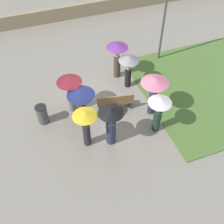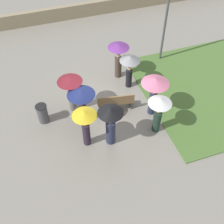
{
  "view_description": "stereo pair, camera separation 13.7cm",
  "coord_description": "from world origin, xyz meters",
  "px_view_note": "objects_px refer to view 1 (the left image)",
  "views": [
    {
      "loc": [
        2.47,
        8.92,
        9.48
      ],
      "look_at": [
        -0.21,
        1.49,
        0.93
      ],
      "focal_mm": 45.0,
      "sensor_mm": 36.0,
      "label": 1
    },
    {
      "loc": [
        2.34,
        8.97,
        9.48
      ],
      "look_at": [
        -0.21,
        1.49,
        0.93
      ],
      "focal_mm": 45.0,
      "sensor_mm": 36.0,
      "label": 2
    }
  ],
  "objects_px": {
    "crowd_person_pink": "(154,87)",
    "crowd_person_purple": "(117,55)",
    "lamp_post": "(166,4)",
    "park_bench": "(115,102)",
    "crowd_person_white": "(159,109)",
    "crowd_person_grey": "(129,64)",
    "crowd_person_maroon": "(70,87)",
    "trash_bin": "(42,114)",
    "crowd_person_yellow": "(85,122)",
    "crowd_person_black": "(111,120)",
    "crowd_person_navy": "(81,98)"
  },
  "relations": [
    {
      "from": "crowd_person_pink",
      "to": "crowd_person_purple",
      "type": "relative_size",
      "value": 1.04
    },
    {
      "from": "crowd_person_purple",
      "to": "crowd_person_grey",
      "type": "bearing_deg",
      "value": 118.52
    },
    {
      "from": "park_bench",
      "to": "crowd_person_maroon",
      "type": "height_order",
      "value": "crowd_person_maroon"
    },
    {
      "from": "trash_bin",
      "to": "crowd_person_grey",
      "type": "height_order",
      "value": "crowd_person_grey"
    },
    {
      "from": "lamp_post",
      "to": "crowd_person_white",
      "type": "bearing_deg",
      "value": 62.43
    },
    {
      "from": "trash_bin",
      "to": "crowd_person_black",
      "type": "bearing_deg",
      "value": 140.16
    },
    {
      "from": "park_bench",
      "to": "crowd_person_white",
      "type": "xyz_separation_m",
      "value": [
        -1.23,
        1.72,
        0.83
      ]
    },
    {
      "from": "crowd_person_black",
      "to": "crowd_person_white",
      "type": "relative_size",
      "value": 1.08
    },
    {
      "from": "park_bench",
      "to": "crowd_person_yellow",
      "type": "xyz_separation_m",
      "value": [
        1.76,
        1.46,
        0.89
      ]
    },
    {
      "from": "trash_bin",
      "to": "crowd_person_black",
      "type": "height_order",
      "value": "crowd_person_black"
    },
    {
      "from": "crowd_person_pink",
      "to": "crowd_person_white",
      "type": "xyz_separation_m",
      "value": [
        0.24,
        1.0,
        -0.23
      ]
    },
    {
      "from": "crowd_person_pink",
      "to": "crowd_person_black",
      "type": "xyz_separation_m",
      "value": [
        2.28,
        0.97,
        -0.19
      ]
    },
    {
      "from": "crowd_person_navy",
      "to": "crowd_person_purple",
      "type": "relative_size",
      "value": 0.92
    },
    {
      "from": "lamp_post",
      "to": "crowd_person_pink",
      "type": "height_order",
      "value": "lamp_post"
    },
    {
      "from": "lamp_post",
      "to": "crowd_person_pink",
      "type": "bearing_deg",
      "value": 58.97
    },
    {
      "from": "crowd_person_pink",
      "to": "crowd_person_navy",
      "type": "bearing_deg",
      "value": -140.19
    },
    {
      "from": "crowd_person_black",
      "to": "crowd_person_purple",
      "type": "xyz_separation_m",
      "value": [
        -1.72,
        -3.9,
        -0.02
      ]
    },
    {
      "from": "crowd_person_grey",
      "to": "crowd_person_purple",
      "type": "bearing_deg",
      "value": 59.27
    },
    {
      "from": "crowd_person_yellow",
      "to": "crowd_person_maroon",
      "type": "height_order",
      "value": "crowd_person_yellow"
    },
    {
      "from": "crowd_person_navy",
      "to": "crowd_person_white",
      "type": "xyz_separation_m",
      "value": [
        -2.79,
        1.56,
        -0.08
      ]
    },
    {
      "from": "lamp_post",
      "to": "crowd_person_white",
      "type": "distance_m",
      "value": 5.46
    },
    {
      "from": "crowd_person_purple",
      "to": "crowd_person_maroon",
      "type": "distance_m",
      "value": 3.16
    },
    {
      "from": "crowd_person_pink",
      "to": "crowd_person_navy",
      "type": "distance_m",
      "value": 3.09
    },
    {
      "from": "trash_bin",
      "to": "crowd_person_grey",
      "type": "relative_size",
      "value": 0.51
    },
    {
      "from": "crowd_person_pink",
      "to": "crowd_person_yellow",
      "type": "bearing_deg",
      "value": -116.92
    },
    {
      "from": "crowd_person_maroon",
      "to": "crowd_person_white",
      "type": "distance_m",
      "value": 3.88
    },
    {
      "from": "crowd_person_white",
      "to": "crowd_person_grey",
      "type": "height_order",
      "value": "crowd_person_white"
    },
    {
      "from": "park_bench",
      "to": "trash_bin",
      "type": "xyz_separation_m",
      "value": [
        3.25,
        -0.35,
        -0.0
      ]
    },
    {
      "from": "trash_bin",
      "to": "crowd_person_yellow",
      "type": "distance_m",
      "value": 2.51
    },
    {
      "from": "crowd_person_white",
      "to": "trash_bin",
      "type": "bearing_deg",
      "value": 91.4
    },
    {
      "from": "crowd_person_black",
      "to": "crowd_person_grey",
      "type": "distance_m",
      "value": 3.58
    },
    {
      "from": "crowd_person_navy",
      "to": "crowd_person_grey",
      "type": "xyz_separation_m",
      "value": [
        -2.71,
        -1.47,
        -0.03
      ]
    },
    {
      "from": "trash_bin",
      "to": "crowd_person_purple",
      "type": "distance_m",
      "value": 4.64
    },
    {
      "from": "park_bench",
      "to": "crowd_person_maroon",
      "type": "bearing_deg",
      "value": -8.78
    },
    {
      "from": "crowd_person_yellow",
      "to": "crowd_person_black",
      "type": "relative_size",
      "value": 0.95
    },
    {
      "from": "trash_bin",
      "to": "crowd_person_white",
      "type": "xyz_separation_m",
      "value": [
        -4.48,
        2.07,
        0.83
      ]
    },
    {
      "from": "crowd_person_white",
      "to": "park_bench",
      "type": "bearing_deg",
      "value": 61.73
    },
    {
      "from": "crowd_person_black",
      "to": "crowd_person_maroon",
      "type": "distance_m",
      "value": 2.56
    },
    {
      "from": "park_bench",
      "to": "crowd_person_maroon",
      "type": "distance_m",
      "value": 2.16
    },
    {
      "from": "crowd_person_maroon",
      "to": "crowd_person_white",
      "type": "xyz_separation_m",
      "value": [
        -3.07,
        2.37,
        -0.09
      ]
    },
    {
      "from": "crowd_person_yellow",
      "to": "crowd_person_black",
      "type": "height_order",
      "value": "crowd_person_black"
    },
    {
      "from": "park_bench",
      "to": "crowd_person_pink",
      "type": "xyz_separation_m",
      "value": [
        -1.47,
        0.72,
        1.06
      ]
    },
    {
      "from": "trash_bin",
      "to": "crowd_person_grey",
      "type": "distance_m",
      "value": 4.59
    },
    {
      "from": "crowd_person_maroon",
      "to": "crowd_person_grey",
      "type": "height_order",
      "value": "crowd_person_maroon"
    },
    {
      "from": "crowd_person_maroon",
      "to": "trash_bin",
      "type": "bearing_deg",
      "value": 156.88
    },
    {
      "from": "crowd_person_black",
      "to": "crowd_person_grey",
      "type": "xyz_separation_m",
      "value": [
        -1.96,
        -3.0,
        0.01
      ]
    },
    {
      "from": "crowd_person_purple",
      "to": "crowd_person_grey",
      "type": "xyz_separation_m",
      "value": [
        -0.24,
        0.9,
        0.03
      ]
    },
    {
      "from": "crowd_person_black",
      "to": "crowd_person_white",
      "type": "height_order",
      "value": "crowd_person_black"
    },
    {
      "from": "crowd_person_pink",
      "to": "crowd_person_purple",
      "type": "xyz_separation_m",
      "value": [
        0.56,
        -2.93,
        -0.21
      ]
    },
    {
      "from": "crowd_person_navy",
      "to": "crowd_person_maroon",
      "type": "xyz_separation_m",
      "value": [
        0.27,
        -0.81,
        0.01
      ]
    }
  ]
}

